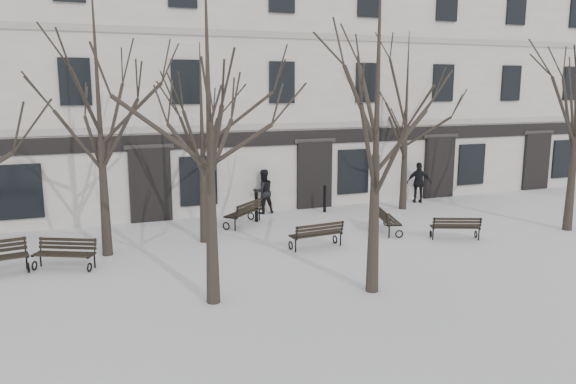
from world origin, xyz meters
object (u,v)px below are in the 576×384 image
bench_4 (245,212)px  bench_5 (386,219)px  bench_2 (455,227)px  bench_3 (65,253)px  bench_1 (317,234)px  tree_1 (208,94)px  tree_2 (378,83)px

bench_4 → bench_5: bearing=105.6°
bench_5 → bench_2: bearing=-119.6°
bench_3 → bench_4: bearing=52.5°
bench_4 → bench_5: size_ratio=0.98×
bench_3 → bench_5: size_ratio=0.95×
bench_1 → bench_4: size_ratio=0.98×
tree_1 → bench_2: bearing=15.8°
bench_5 → bench_1: bearing=124.3°
bench_4 → tree_2: bearing=54.7°
bench_2 → bench_5: bearing=-23.5°
tree_1 → bench_5: 9.84m
tree_2 → bench_3: tree_2 is taller
bench_1 → bench_3: bearing=-10.5°
tree_2 → bench_4: tree_2 is taller
bench_3 → tree_1: bearing=-24.1°
bench_3 → bench_5: 10.91m
tree_1 → bench_5: tree_1 is taller
bench_2 → bench_5: size_ratio=0.91×
bench_2 → bench_3: bearing=16.2°
bench_2 → bench_4: (-6.20, 4.60, 0.07)m
bench_1 → bench_2: size_ratio=1.05×
tree_1 → bench_3: size_ratio=4.46×
tree_2 → bench_5: bearing=55.4°
bench_3 → bench_4: size_ratio=0.97×
tree_1 → bench_1: size_ratio=4.44×
tree_1 → bench_3: bearing=129.1°
bench_3 → bench_4: (6.39, 3.08, 0.05)m
tree_1 → tree_2: (4.01, -0.74, 0.25)m
tree_2 → bench_1: tree_2 is taller
bench_2 → bench_3: (-12.58, 1.52, 0.02)m
bench_1 → bench_2: bearing=166.3°
tree_1 → bench_2: tree_1 is taller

